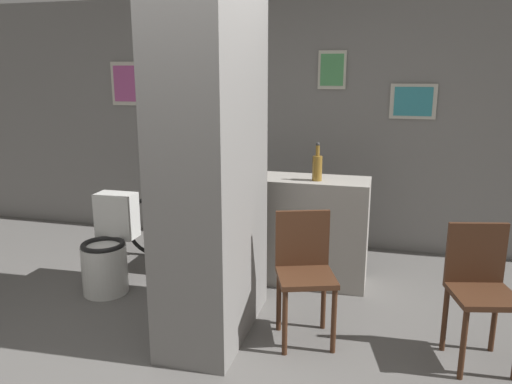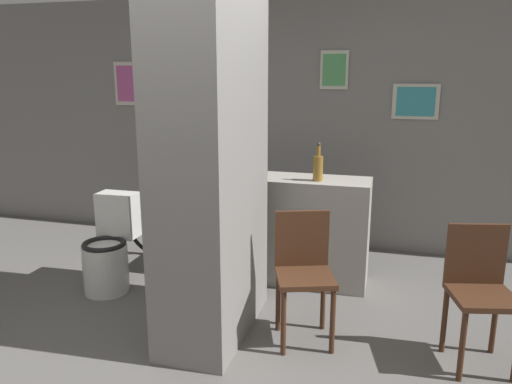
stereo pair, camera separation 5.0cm
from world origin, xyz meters
The scene contains 9 objects.
ground_plane centered at (0.00, 0.00, 0.00)m, with size 14.00×14.00×0.00m, color #5B5956.
wall_back centered at (0.00, 2.63, 1.30)m, with size 8.00×0.09×2.60m.
pillar_center centered at (0.14, 0.55, 1.30)m, with size 0.53×1.11×2.60m.
counter_shelf centered at (0.46, 1.58, 0.47)m, with size 1.42×0.44×0.94m.
toilet centered at (-0.97, 0.97, 0.34)m, with size 0.38×0.54×0.81m.
chair_near_pillar centered at (0.78, 0.61, 0.51)m, with size 0.48×0.48×0.90m.
chair_by_doorway centered at (1.90, 0.61, 0.51)m, with size 0.46×0.46×0.90m.
bicycle centered at (-0.48, 1.79, 0.32)m, with size 1.56×0.42×0.67m.
bottle_tall centered at (0.72, 1.51, 1.06)m, with size 0.08×0.08×0.33m.
Camera 2 is at (1.32, -2.57, 1.85)m, focal length 35.00 mm.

